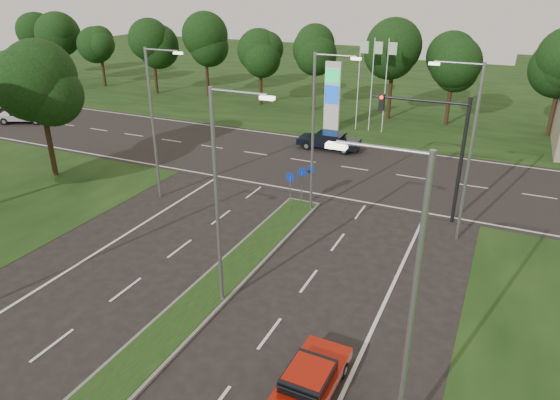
% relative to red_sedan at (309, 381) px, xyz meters
% --- Properties ---
extents(ground, '(160.00, 160.00, 0.00)m').
position_rel_red_sedan_xyz_m(ground, '(-6.00, -2.76, -0.58)').
color(ground, black).
rests_on(ground, ground).
extents(verge_far, '(160.00, 50.00, 0.02)m').
position_rel_red_sedan_xyz_m(verge_far, '(-6.00, 52.24, -0.58)').
color(verge_far, black).
rests_on(verge_far, ground).
extents(cross_road, '(160.00, 12.00, 0.02)m').
position_rel_red_sedan_xyz_m(cross_road, '(-6.00, 21.24, -0.58)').
color(cross_road, black).
rests_on(cross_road, ground).
extents(median_kerb, '(2.00, 26.00, 0.12)m').
position_rel_red_sedan_xyz_m(median_kerb, '(-6.00, 1.24, -0.52)').
color(median_kerb, slate).
rests_on(median_kerb, ground).
extents(streetlight_median_near, '(2.53, 0.22, 9.00)m').
position_rel_red_sedan_xyz_m(streetlight_median_near, '(-5.00, 3.24, 4.49)').
color(streetlight_median_near, gray).
rests_on(streetlight_median_near, ground).
extents(streetlight_median_far, '(2.53, 0.22, 9.00)m').
position_rel_red_sedan_xyz_m(streetlight_median_far, '(-5.00, 13.24, 4.49)').
color(streetlight_median_far, gray).
rests_on(streetlight_median_far, ground).
extents(streetlight_left_far, '(2.53, 0.22, 9.00)m').
position_rel_red_sedan_xyz_m(streetlight_left_far, '(-14.30, 11.24, 4.49)').
color(streetlight_left_far, gray).
rests_on(streetlight_left_far, ground).
extents(streetlight_right_far, '(2.53, 0.22, 9.00)m').
position_rel_red_sedan_xyz_m(streetlight_right_far, '(2.80, 13.24, 4.49)').
color(streetlight_right_far, gray).
rests_on(streetlight_right_far, ground).
extents(streetlight_right_near, '(2.53, 0.22, 9.00)m').
position_rel_red_sedan_xyz_m(streetlight_right_near, '(2.80, -0.76, 4.49)').
color(streetlight_right_near, gray).
rests_on(streetlight_right_near, ground).
extents(traffic_signal, '(5.10, 0.42, 7.00)m').
position_rel_red_sedan_xyz_m(traffic_signal, '(1.19, 15.24, 4.07)').
color(traffic_signal, black).
rests_on(traffic_signal, ground).
extents(median_signs, '(1.16, 1.76, 2.38)m').
position_rel_red_sedan_xyz_m(median_signs, '(-6.00, 13.64, 1.13)').
color(median_signs, gray).
rests_on(median_signs, ground).
extents(gas_pylon, '(5.80, 1.26, 8.00)m').
position_rel_red_sedan_xyz_m(gas_pylon, '(-9.79, 30.29, 2.61)').
color(gas_pylon, silver).
rests_on(gas_pylon, ground).
extents(tree_left_far, '(5.20, 5.20, 8.86)m').
position_rel_red_sedan_xyz_m(tree_left_far, '(-23.90, 11.17, 5.52)').
color(tree_left_far, black).
rests_on(tree_left_far, ground).
extents(treeline_far, '(6.00, 6.00, 9.90)m').
position_rel_red_sedan_xyz_m(treeline_far, '(-5.90, 37.17, 6.25)').
color(treeline_far, black).
rests_on(treeline_far, ground).
extents(red_sedan, '(1.69, 3.98, 1.09)m').
position_rel_red_sedan_xyz_m(red_sedan, '(0.00, 0.00, 0.00)').
color(red_sedan, '#971408').
rests_on(red_sedan, ground).
extents(navy_sedan, '(4.85, 2.12, 1.32)m').
position_rel_red_sedan_xyz_m(navy_sedan, '(-8.21, 24.72, 0.12)').
color(navy_sedan, black).
rests_on(navy_sedan, ground).
extents(far_car_a, '(5.02, 3.73, 1.33)m').
position_rel_red_sedan_xyz_m(far_car_a, '(-37.13, 20.25, 0.13)').
color(far_car_a, '#A9A9A9').
rests_on(far_car_a, ground).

